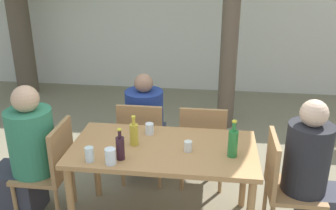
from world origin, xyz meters
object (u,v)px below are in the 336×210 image
person_seated_1 (315,179)px  drinking_glass_3 (89,154)px  patio_chair_1 (284,182)px  patio_chair_3 (203,141)px  person_seated_2 (146,128)px  drinking_glass_0 (149,129)px  person_seated_0 (26,158)px  patio_chair_0 (51,166)px  patio_chair_2 (142,138)px  wine_bottle_0 (120,147)px  oil_cruet_1 (134,134)px  drinking_glass_2 (188,146)px  dining_table_front (163,156)px  drinking_glass_1 (110,156)px  green_bottle_2 (233,143)px

person_seated_1 → drinking_glass_3: person_seated_1 is taller
patio_chair_1 → patio_chair_3: (-0.69, 0.63, 0.00)m
person_seated_2 → person_seated_1: bearing=150.5°
drinking_glass_0 → person_seated_0: bearing=-168.1°
patio_chair_0 → patio_chair_2: same height
patio_chair_0 → wine_bottle_0: bearing=71.4°
person_seated_0 → patio_chair_1: bearing=90.0°
person_seated_0 → wine_bottle_0: bearing=75.8°
oil_cruet_1 → wine_bottle_0: bearing=-102.7°
person_seated_0 → drinking_glass_3: person_seated_0 is taller
oil_cruet_1 → drinking_glass_2: bearing=-6.9°
wine_bottle_0 → person_seated_0: bearing=165.8°
drinking_glass_0 → dining_table_front: bearing=-55.5°
patio_chair_3 → person_seated_1: person_seated_1 is taller
dining_table_front → patio_chair_0: size_ratio=1.69×
patio_chair_0 → patio_chair_2: size_ratio=1.00×
patio_chair_1 → patio_chair_2: (-1.29, 0.63, 0.00)m
person_seated_1 → patio_chair_3: bearing=55.7°
person_seated_2 → drinking_glass_2: bearing=119.3°
person_seated_1 → wine_bottle_0: size_ratio=4.78×
patio_chair_1 → wine_bottle_0: (-1.29, -0.23, 0.35)m
patio_chair_1 → drinking_glass_2: (-0.79, -0.04, 0.29)m
dining_table_front → patio_chair_3: (0.30, 0.63, -0.16)m
patio_chair_1 → drinking_glass_1: 1.42m
dining_table_front → oil_cruet_1: (-0.24, 0.01, 0.19)m
patio_chair_3 → person_seated_0: size_ratio=0.73×
green_bottle_2 → patio_chair_2: bearing=140.4°
patio_chair_3 → drinking_glass_0: (-0.46, -0.40, 0.30)m
person_seated_0 → drinking_glass_2: (1.42, -0.04, 0.24)m
patio_chair_1 → drinking_glass_3: bearing=101.0°
person_seated_0 → person_seated_1: bearing=90.0°
dining_table_front → drinking_glass_2: (0.20, -0.04, 0.13)m
dining_table_front → green_bottle_2: 0.59m
dining_table_front → person_seated_1: 1.23m
person_seated_1 → wine_bottle_0: person_seated_1 is taller
oil_cruet_1 → green_bottle_2: bearing=-6.5°
drinking_glass_0 → patio_chair_2: bearing=110.4°
person_seated_0 → drinking_glass_0: size_ratio=12.55×
patio_chair_3 → green_bottle_2: size_ratio=2.98×
person_seated_2 → drinking_glass_3: size_ratio=9.82×
patio_chair_2 → oil_cruet_1: size_ratio=3.49×
patio_chair_0 → person_seated_2: bearing=141.4°
patio_chair_1 → oil_cruet_1: 1.28m
patio_chair_0 → person_seated_1: 2.21m
oil_cruet_1 → patio_chair_0: bearing=-179.2°
person_seated_2 → oil_cruet_1: (0.06, -0.85, 0.35)m
wine_bottle_0 → drinking_glass_3: 0.24m
dining_table_front → wine_bottle_0: wine_bottle_0 is taller
patio_chair_3 → person_seated_1: size_ratio=0.73×
person_seated_0 → drinking_glass_2: bearing=88.2°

